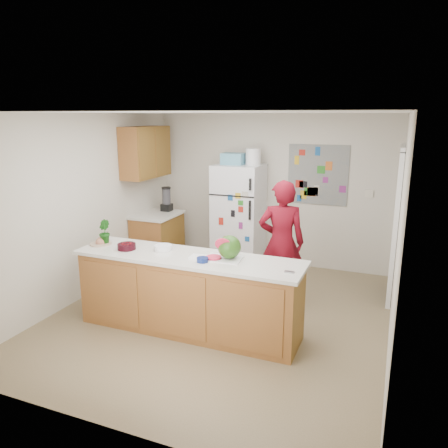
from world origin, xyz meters
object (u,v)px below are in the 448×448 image
at_px(refrigerator, 239,216).
at_px(cherry_bowl, 127,247).
at_px(watermelon, 229,247).
at_px(person, 281,243).

bearing_deg(refrigerator, cherry_bowl, -102.38).
height_order(refrigerator, cherry_bowl, refrigerator).
bearing_deg(cherry_bowl, watermelon, 5.21).
distance_m(refrigerator, person, 1.59).
height_order(refrigerator, person, refrigerator).
bearing_deg(watermelon, cherry_bowl, -174.79).
bearing_deg(watermelon, person, 74.46).
height_order(person, watermelon, person).
distance_m(refrigerator, cherry_bowl, 2.49).
bearing_deg(person, refrigerator, -65.61).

